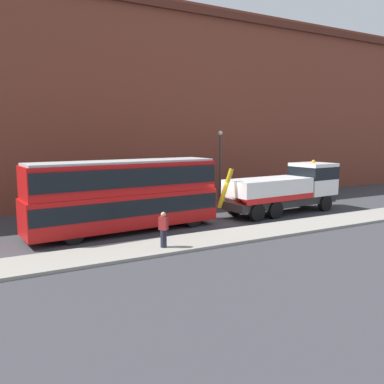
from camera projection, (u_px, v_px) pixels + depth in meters
The scene contains 7 objects.
ground_plane at pixel (217, 220), 26.46m from camera, with size 120.00×120.00×0.00m, color #38383D.
near_kerb at pixel (257, 232), 22.81m from camera, with size 60.00×2.80×0.15m, color gray.
building_facade at pixel (160, 102), 32.78m from camera, with size 60.00×1.50×16.00m.
recovery_tow_truck at pixel (287, 188), 28.87m from camera, with size 10.22×3.28×3.67m.
double_decker_bus at pixel (125, 193), 22.96m from camera, with size 11.17×3.34×4.06m.
pedestrian_onlooker at pixel (163, 230), 19.40m from camera, with size 0.45×0.48×1.71m.
street_lamp at pixel (220, 160), 33.65m from camera, with size 0.36×0.36×5.83m.
Camera 1 is at (-14.07, -21.87, 5.43)m, focal length 38.28 mm.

